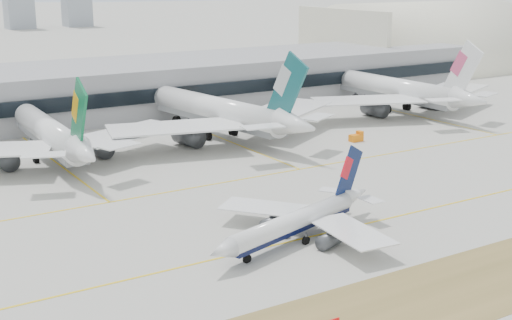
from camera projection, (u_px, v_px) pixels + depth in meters
ground at (325, 221)px, 125.71m from camera, size 3000.00×3000.00×0.00m
taxiing_airliner at (299, 221)px, 116.02m from camera, size 39.22×33.39×13.48m
widebody_eva at (52, 136)px, 163.40m from camera, size 64.01×62.50×22.82m
widebody_cathay at (223, 113)px, 185.98m from camera, size 70.46×69.56×25.36m
widebody_china_air at (401, 91)px, 221.16m from camera, size 69.14×67.44×24.64m
terminal at (98, 90)px, 218.09m from camera, size 280.00×43.10×15.00m
hangar at (419, 70)px, 315.31m from camera, size 91.00×60.00×60.00m
gse_c at (357, 137)px, 184.19m from camera, size 3.55×2.00×2.60m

